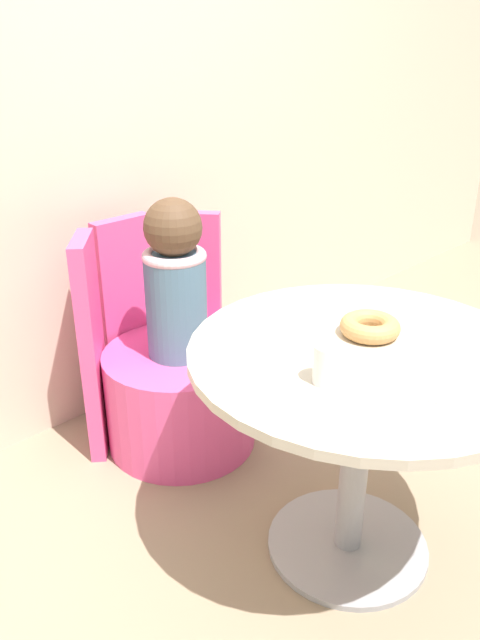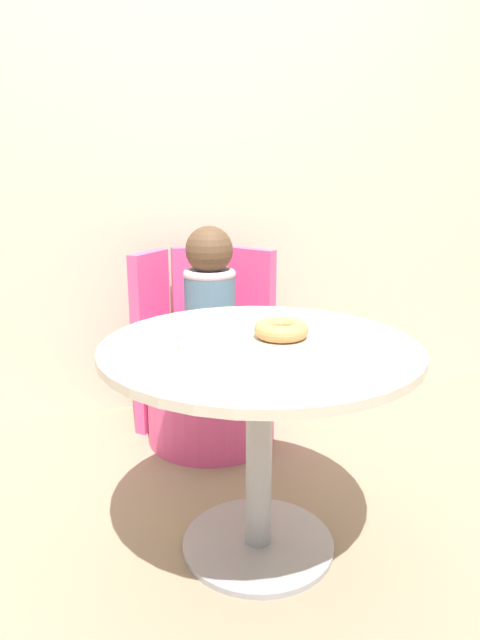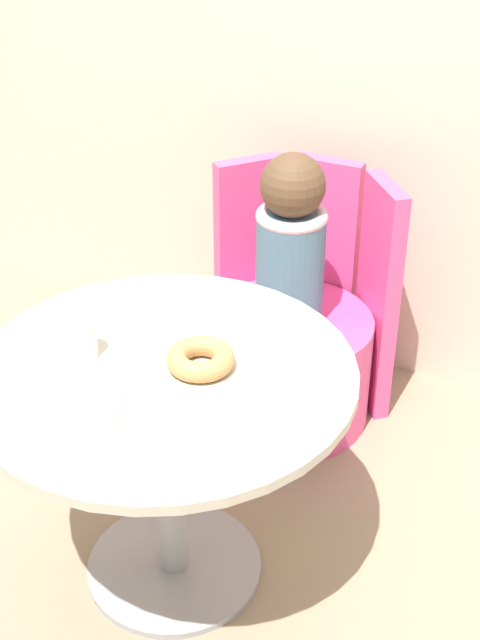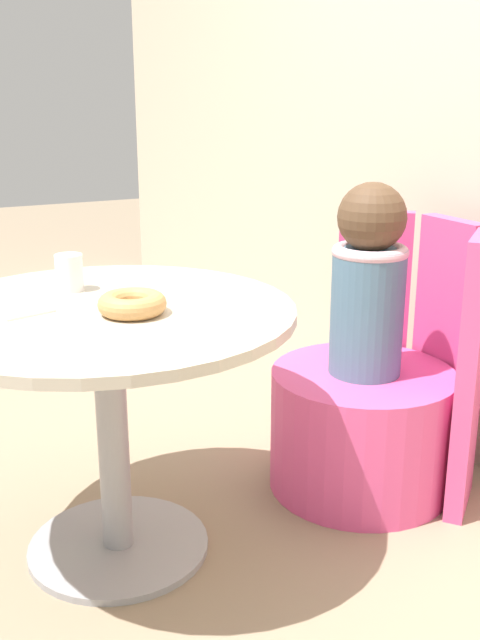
# 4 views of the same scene
# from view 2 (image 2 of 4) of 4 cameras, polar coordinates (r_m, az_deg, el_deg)

# --- Properties ---
(ground_plane) EXTENTS (12.00, 12.00, 0.00)m
(ground_plane) POSITION_cam_2_polar(r_m,az_deg,el_deg) (1.86, 1.18, -21.19)
(ground_plane) COLOR gray
(back_wall) EXTENTS (6.00, 0.06, 2.40)m
(back_wall) POSITION_cam_2_polar(r_m,az_deg,el_deg) (2.61, -5.43, 17.25)
(back_wall) COLOR beige
(back_wall) RESTS_ON ground_plane
(round_table) EXTENTS (0.87, 0.87, 0.63)m
(round_table) POSITION_cam_2_polar(r_m,az_deg,el_deg) (1.59, 1.97, -7.14)
(round_table) COLOR #99999E
(round_table) RESTS_ON ground_plane
(tub_chair) EXTENTS (0.52, 0.52, 0.35)m
(tub_chair) POSITION_cam_2_polar(r_m,az_deg,el_deg) (2.37, -2.90, -7.81)
(tub_chair) COLOR #E54C8C
(tub_chair) RESTS_ON ground_plane
(booth_backrest) EXTENTS (0.62, 0.23, 0.76)m
(booth_backrest) POSITION_cam_2_polar(r_m,az_deg,el_deg) (2.50, -3.92, -1.59)
(booth_backrest) COLOR #E54C8C
(booth_backrest) RESTS_ON ground_plane
(child_figure) EXTENTS (0.21, 0.21, 0.53)m
(child_figure) POSITION_cam_2_polar(r_m,az_deg,el_deg) (2.24, -3.05, 2.60)
(child_figure) COLOR slate
(child_figure) RESTS_ON tub_chair
(donut) EXTENTS (0.15, 0.15, 0.05)m
(donut) POSITION_cam_2_polar(r_m,az_deg,el_deg) (1.59, 4.15, -0.96)
(donut) COLOR tan
(donut) RESTS_ON round_table
(cup) EXTENTS (0.07, 0.07, 0.09)m
(cup) POSITION_cam_2_polar(r_m,az_deg,el_deg) (1.46, -4.84, -1.58)
(cup) COLOR white
(cup) RESTS_ON round_table
(paper_napkin) EXTENTS (0.14, 0.14, 0.01)m
(paper_napkin) POSITION_cam_2_polar(r_m,az_deg,el_deg) (1.36, 1.56, -4.64)
(paper_napkin) COLOR white
(paper_napkin) RESTS_ON round_table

